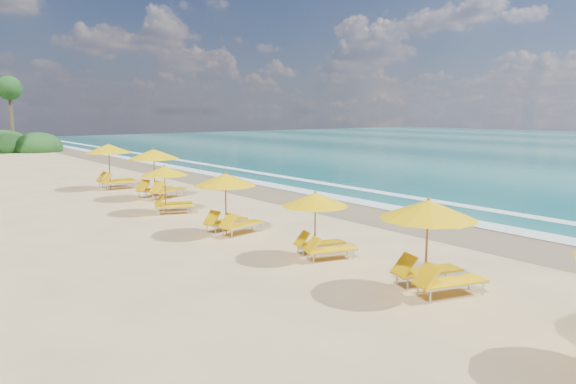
% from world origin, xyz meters
% --- Properties ---
extents(ground, '(160.00, 160.00, 0.00)m').
position_xyz_m(ground, '(0.00, 0.00, 0.00)').
color(ground, '#D6B77E').
rests_on(ground, ground).
extents(wet_sand, '(4.00, 160.00, 0.01)m').
position_xyz_m(wet_sand, '(4.00, 0.00, 0.01)').
color(wet_sand, '#887651').
rests_on(wet_sand, ground).
extents(surf_foam, '(4.00, 160.00, 0.01)m').
position_xyz_m(surf_foam, '(6.70, 0.00, 0.03)').
color(surf_foam, white).
rests_on(surf_foam, ground).
extents(station_1, '(2.94, 2.87, 2.33)m').
position_xyz_m(station_1, '(-2.21, -8.41, 1.31)').
color(station_1, olive).
rests_on(station_1, ground).
extents(station_2, '(2.55, 2.48, 2.02)m').
position_xyz_m(station_2, '(-2.33, -4.49, 1.13)').
color(station_2, olive).
rests_on(station_2, ground).
extents(station_3, '(2.68, 2.55, 2.24)m').
position_xyz_m(station_3, '(-2.81, -0.20, 1.25)').
color(station_3, olive).
rests_on(station_3, ground).
extents(station_4, '(2.69, 2.66, 2.08)m').
position_xyz_m(station_4, '(-2.81, 4.72, 1.16)').
color(station_4, olive).
rests_on(station_4, ground).
extents(station_5, '(3.26, 3.19, 2.55)m').
position_xyz_m(station_5, '(-1.59, 8.59, 1.43)').
color(station_5, olive).
rests_on(station_5, ground).
extents(station_6, '(2.86, 2.65, 2.59)m').
position_xyz_m(station_6, '(-2.18, 13.21, 1.45)').
color(station_6, olive).
rests_on(station_6, ground).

